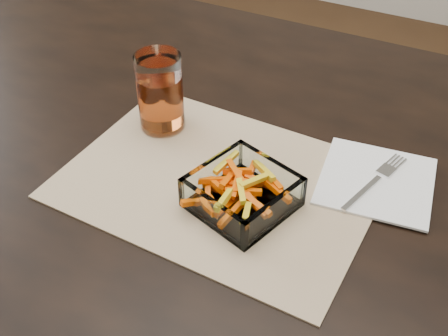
{
  "coord_description": "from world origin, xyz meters",
  "views": [
    {
      "loc": [
        0.3,
        -0.65,
        1.31
      ],
      "look_at": [
        0.02,
        -0.1,
        0.78
      ],
      "focal_mm": 45.0,
      "sensor_mm": 36.0,
      "label": 1
    }
  ],
  "objects_px": {
    "glass_bowl": "(242,194)",
    "fork": "(376,180)",
    "tumbler": "(160,95)",
    "dining_table": "(238,183)"
  },
  "relations": [
    {
      "from": "glass_bowl",
      "to": "tumbler",
      "type": "distance_m",
      "value": 0.23
    },
    {
      "from": "glass_bowl",
      "to": "tumbler",
      "type": "xyz_separation_m",
      "value": [
        -0.2,
        0.11,
        0.04
      ]
    },
    {
      "from": "dining_table",
      "to": "fork",
      "type": "xyz_separation_m",
      "value": [
        0.22,
        0.0,
        0.1
      ]
    },
    {
      "from": "tumbler",
      "to": "fork",
      "type": "relative_size",
      "value": 0.83
    },
    {
      "from": "dining_table",
      "to": "tumbler",
      "type": "xyz_separation_m",
      "value": [
        -0.13,
        -0.02,
        0.15
      ]
    },
    {
      "from": "dining_table",
      "to": "tumbler",
      "type": "height_order",
      "value": "tumbler"
    },
    {
      "from": "tumbler",
      "to": "fork",
      "type": "distance_m",
      "value": 0.36
    },
    {
      "from": "glass_bowl",
      "to": "tumbler",
      "type": "relative_size",
      "value": 1.21
    },
    {
      "from": "dining_table",
      "to": "glass_bowl",
      "type": "height_order",
      "value": "glass_bowl"
    },
    {
      "from": "glass_bowl",
      "to": "fork",
      "type": "bearing_deg",
      "value": 40.3
    }
  ]
}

